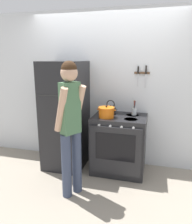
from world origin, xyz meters
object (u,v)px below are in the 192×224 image
object	(u,v)px
person	(71,122)
tea_kettle	(111,110)
dutch_oven_pot	(106,112)
stove_range	(119,144)
refrigerator	(65,115)
utensil_jar	(134,111)

from	to	relation	value
person	tea_kettle	bearing A→B (deg)	12.47
dutch_oven_pot	stove_range	bearing A→B (deg)	28.15
refrigerator	tea_kettle	world-z (taller)	refrigerator
stove_range	person	distance (m)	1.06
dutch_oven_pot	utensil_jar	bearing A→B (deg)	33.46
dutch_oven_pot	tea_kettle	xyz separation A→B (m)	(0.01, 0.25, -0.02)
dutch_oven_pot	person	xyz separation A→B (m)	(-0.31, -0.67, 0.01)
refrigerator	dutch_oven_pot	bearing A→B (deg)	-7.58
tea_kettle	refrigerator	bearing A→B (deg)	-167.83
refrigerator	stove_range	bearing A→B (deg)	0.26
refrigerator	dutch_oven_pot	size ratio (longest dim) A/B	6.10
stove_range	dutch_oven_pot	world-z (taller)	dutch_oven_pot
dutch_oven_pot	utensil_jar	world-z (taller)	utensil_jar
dutch_oven_pot	tea_kettle	world-z (taller)	tea_kettle
dutch_oven_pot	utensil_jar	size ratio (longest dim) A/B	1.03
utensil_jar	refrigerator	bearing A→B (deg)	-171.61
stove_range	dutch_oven_pot	distance (m)	0.57
tea_kettle	utensil_jar	distance (m)	0.37
tea_kettle	stove_range	bearing A→B (deg)	-41.90
dutch_oven_pot	utensil_jar	xyz separation A→B (m)	(0.39, 0.26, -0.01)
stove_range	person	bearing A→B (deg)	-122.82
refrigerator	stove_range	distance (m)	0.98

